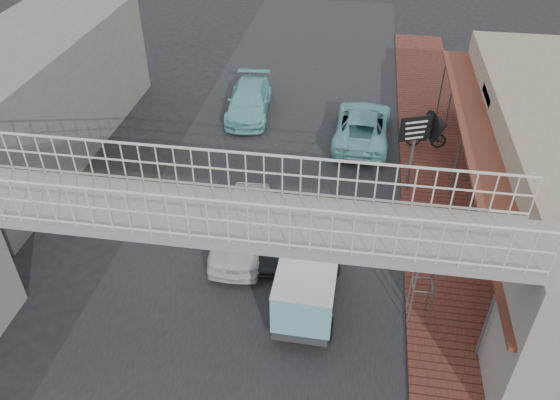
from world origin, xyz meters
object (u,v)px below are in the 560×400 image
(angkot_van, at_px, (308,274))
(motorcycle_near, at_px, (440,219))
(dark_sedan, at_px, (266,230))
(street_clock, at_px, (430,251))
(arrow_sign, at_px, (437,127))
(angkot_curb, at_px, (362,125))
(motorcycle_far, at_px, (426,136))
(white_hatchback, at_px, (242,227))
(angkot_far, at_px, (249,101))

(angkot_van, height_order, motorcycle_near, angkot_van)
(dark_sedan, bearing_deg, street_clock, -31.97)
(arrow_sign, bearing_deg, angkot_curb, 106.01)
(motorcycle_far, height_order, street_clock, street_clock)
(angkot_curb, relative_size, street_clock, 1.65)
(white_hatchback, xyz_separation_m, angkot_curb, (3.92, 8.09, -0.05))
(white_hatchback, height_order, angkot_far, white_hatchback)
(angkot_curb, xyz_separation_m, motorcycle_far, (2.89, -0.40, -0.09))
(angkot_far, bearing_deg, arrow_sign, -36.44)
(white_hatchback, xyz_separation_m, motorcycle_far, (6.81, 7.69, -0.14))
(white_hatchback, distance_m, motorcycle_near, 7.19)
(white_hatchback, distance_m, angkot_far, 9.95)
(angkot_curb, relative_size, motorcycle_near, 2.83)
(white_hatchback, relative_size, motorcycle_far, 2.55)
(dark_sedan, distance_m, angkot_curb, 8.56)
(street_clock, relative_size, arrow_sign, 0.94)
(dark_sedan, xyz_separation_m, arrow_sign, (5.88, 4.42, 2.21))
(angkot_van, height_order, street_clock, street_clock)
(dark_sedan, bearing_deg, angkot_curb, 64.00)
(motorcycle_far, relative_size, street_clock, 0.57)
(angkot_far, bearing_deg, white_hatchback, -84.36)
(angkot_van, bearing_deg, motorcycle_near, 44.77)
(dark_sedan, bearing_deg, arrow_sign, 32.37)
(motorcycle_near, height_order, motorcycle_far, motorcycle_far)
(angkot_curb, bearing_deg, motorcycle_near, 117.71)
(motorcycle_near, xyz_separation_m, street_clock, (-0.98, -4.32, 2.16))
(white_hatchback, distance_m, motorcycle_far, 10.27)
(dark_sedan, xyz_separation_m, street_clock, (5.19, -2.69, 2.11))
(dark_sedan, relative_size, motorcycle_far, 2.15)
(arrow_sign, bearing_deg, street_clock, -117.36)
(street_clock, bearing_deg, angkot_van, 176.12)
(motorcycle_near, distance_m, arrow_sign, 3.60)
(motorcycle_near, bearing_deg, angkot_curb, 17.06)
(angkot_far, distance_m, arrow_sign, 10.16)
(dark_sedan, relative_size, arrow_sign, 1.14)
(angkot_curb, height_order, street_clock, street_clock)
(angkot_far, xyz_separation_m, arrow_sign, (8.43, -5.25, 2.14))
(angkot_van, xyz_separation_m, street_clock, (3.39, -0.12, 1.52))
(white_hatchback, distance_m, angkot_van, 3.59)
(street_clock, bearing_deg, angkot_curb, 99.18)
(arrow_sign, bearing_deg, dark_sedan, -164.87)
(white_hatchback, relative_size, arrow_sign, 1.35)
(angkot_van, relative_size, motorcycle_far, 2.20)
(motorcycle_far, bearing_deg, dark_sedan, 140.84)
(angkot_curb, xyz_separation_m, motorcycle_near, (3.04, -6.33, -0.14))
(white_hatchback, height_order, angkot_curb, white_hatchback)
(dark_sedan, bearing_deg, white_hatchback, -176.03)
(motorcycle_near, bearing_deg, motorcycle_far, -7.10)
(motorcycle_far, bearing_deg, motorcycle_near, -179.20)
(white_hatchback, bearing_deg, angkot_van, -45.07)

